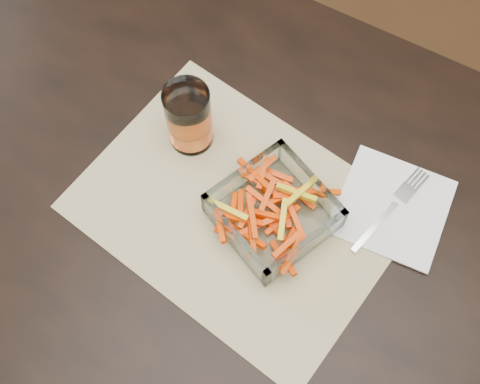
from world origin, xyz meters
name	(u,v)px	position (x,y,z in m)	size (l,w,h in m)	color
dining_table	(286,282)	(0.00, 0.00, 0.66)	(1.60, 0.90, 0.75)	black
placemat	(237,210)	(-0.11, 0.04, 0.75)	(0.45, 0.33, 0.00)	tan
glass_bowl	(273,213)	(-0.06, 0.05, 0.78)	(0.19, 0.19, 0.06)	white
tumbler	(189,119)	(-0.23, 0.11, 0.81)	(0.07, 0.07, 0.12)	white
napkin	(392,207)	(0.09, 0.15, 0.76)	(0.16, 0.16, 0.00)	white
fork	(392,207)	(0.09, 0.15, 0.76)	(0.06, 0.17, 0.00)	silver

